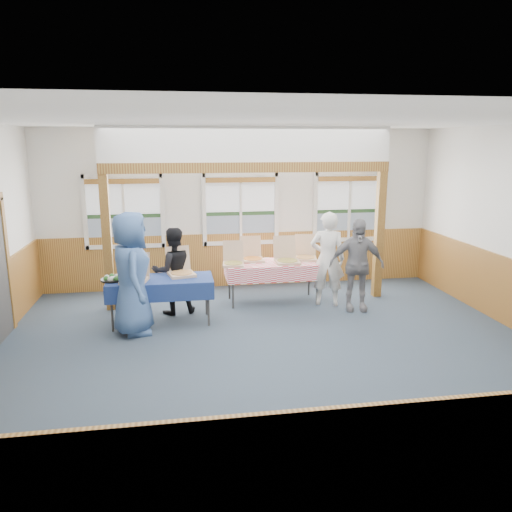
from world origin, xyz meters
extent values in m
plane|color=#25313C|center=(0.00, 0.00, 0.00)|extent=(8.00, 8.00, 0.00)
plane|color=white|center=(0.00, 0.00, 3.20)|extent=(8.00, 8.00, 0.00)
plane|color=silver|center=(0.00, 3.50, 1.60)|extent=(8.00, 0.00, 8.00)
plane|color=silver|center=(0.00, -3.50, 1.60)|extent=(8.00, 0.00, 8.00)
cube|color=brown|center=(0.00, 3.48, 0.55)|extent=(7.98, 0.05, 1.10)
cube|color=brown|center=(0.00, -3.48, 0.55)|extent=(7.98, 0.05, 1.10)
cube|color=silver|center=(-2.30, 3.44, 0.91)|extent=(1.52, 0.05, 0.08)
cube|color=silver|center=(-2.30, 3.44, 2.29)|extent=(1.52, 0.05, 0.08)
cube|color=silver|center=(-3.04, 3.44, 1.60)|extent=(0.08, 0.05, 1.46)
cube|color=silver|center=(-1.56, 3.44, 1.60)|extent=(0.08, 0.05, 1.46)
cube|color=silver|center=(-2.30, 3.44, 1.60)|extent=(0.05, 0.05, 1.30)
cube|color=slate|center=(-2.30, 3.48, 1.21)|extent=(1.40, 0.02, 0.52)
cube|color=#1F3C1E|center=(-2.30, 3.48, 1.51)|extent=(1.40, 0.02, 0.08)
cube|color=silver|center=(-2.30, 3.48, 1.90)|extent=(1.40, 0.02, 0.70)
cube|color=brown|center=(-2.30, 3.42, 2.19)|extent=(1.40, 0.07, 0.10)
cube|color=silver|center=(0.00, 3.44, 0.91)|extent=(1.52, 0.05, 0.08)
cube|color=silver|center=(0.00, 3.44, 2.29)|extent=(1.52, 0.05, 0.08)
cube|color=silver|center=(-0.74, 3.44, 1.60)|extent=(0.08, 0.05, 1.46)
cube|color=silver|center=(0.74, 3.44, 1.60)|extent=(0.08, 0.05, 1.46)
cube|color=silver|center=(0.00, 3.44, 1.60)|extent=(0.05, 0.05, 1.30)
cube|color=slate|center=(0.00, 3.48, 1.21)|extent=(1.40, 0.02, 0.52)
cube|color=#1F3C1E|center=(0.00, 3.48, 1.51)|extent=(1.40, 0.02, 0.08)
cube|color=silver|center=(0.00, 3.48, 1.90)|extent=(1.40, 0.02, 0.70)
cube|color=brown|center=(0.00, 3.42, 2.19)|extent=(1.40, 0.07, 0.10)
cube|color=silver|center=(2.30, 3.44, 0.91)|extent=(1.52, 0.05, 0.08)
cube|color=silver|center=(2.30, 3.44, 2.29)|extent=(1.52, 0.05, 0.08)
cube|color=silver|center=(1.56, 3.44, 1.60)|extent=(0.08, 0.05, 1.46)
cube|color=silver|center=(3.04, 3.44, 1.60)|extent=(0.08, 0.05, 1.46)
cube|color=silver|center=(2.30, 3.44, 1.60)|extent=(0.05, 0.05, 1.30)
cube|color=slate|center=(2.30, 3.48, 1.21)|extent=(1.40, 0.02, 0.52)
cube|color=#1F3C1E|center=(2.30, 3.48, 1.51)|extent=(1.40, 0.02, 0.08)
cube|color=silver|center=(2.30, 3.48, 1.90)|extent=(1.40, 0.02, 0.70)
cube|color=brown|center=(2.30, 3.42, 2.19)|extent=(1.40, 0.07, 0.10)
cube|color=brown|center=(-2.50, 2.30, 1.20)|extent=(0.15, 0.15, 2.40)
cube|color=brown|center=(2.50, 2.30, 1.20)|extent=(0.15, 0.15, 2.40)
cube|color=brown|center=(0.00, 2.30, 2.49)|extent=(5.15, 0.18, 0.18)
cylinder|color=#343434|center=(-2.35, 1.17, 0.36)|extent=(0.04, 0.04, 0.73)
cylinder|color=#343434|center=(-2.35, 1.73, 0.36)|extent=(0.04, 0.04, 0.73)
cylinder|color=#343434|center=(-0.83, 1.17, 0.36)|extent=(0.04, 0.04, 0.73)
cylinder|color=#343434|center=(-0.83, 1.73, 0.36)|extent=(0.04, 0.04, 0.73)
cube|color=#343434|center=(-1.59, 1.45, 0.73)|extent=(1.76, 1.10, 0.03)
cube|color=navy|center=(-1.59, 1.45, 0.75)|extent=(1.83, 1.17, 0.01)
cube|color=navy|center=(-1.59, 1.08, 0.61)|extent=(1.63, 0.46, 0.28)
cube|color=navy|center=(-1.59, 1.82, 0.61)|extent=(1.63, 0.46, 0.28)
cylinder|color=#343434|center=(-0.34, 1.98, 0.36)|extent=(0.04, 0.04, 0.73)
cylinder|color=#343434|center=(-0.34, 2.56, 0.36)|extent=(0.04, 0.04, 0.73)
cylinder|color=#343434|center=(1.22, 1.98, 0.36)|extent=(0.04, 0.04, 0.73)
cylinder|color=#343434|center=(1.22, 2.56, 0.36)|extent=(0.04, 0.04, 0.73)
cube|color=#343434|center=(0.44, 2.27, 0.73)|extent=(1.75, 0.88, 0.03)
cube|color=red|center=(0.44, 2.27, 0.75)|extent=(1.81, 0.95, 0.01)
cube|color=red|center=(0.44, 1.89, 0.61)|extent=(1.73, 0.20, 0.28)
cube|color=red|center=(0.44, 2.65, 0.61)|extent=(1.73, 0.20, 0.28)
cube|color=tan|center=(-1.99, 1.30, 0.78)|extent=(0.46, 0.46, 0.04)
cylinder|color=orange|center=(-1.99, 1.30, 0.81)|extent=(0.41, 0.41, 0.01)
cube|color=tan|center=(-1.94, 1.53, 0.99)|extent=(0.40, 0.17, 0.38)
cube|color=tan|center=(-1.24, 1.57, 0.78)|extent=(0.49, 0.49, 0.05)
cylinder|color=tan|center=(-1.24, 1.57, 0.81)|extent=(0.43, 0.43, 0.01)
cube|color=tan|center=(-1.29, 1.81, 1.00)|extent=(0.42, 0.19, 0.40)
cube|color=tan|center=(-0.31, 2.13, 0.78)|extent=(0.42, 0.42, 0.04)
cylinder|color=#DC8C44|center=(-0.31, 2.13, 0.81)|extent=(0.36, 0.36, 0.01)
cube|color=tan|center=(-0.28, 2.36, 0.98)|extent=(0.38, 0.13, 0.37)
cube|color=tan|center=(0.09, 2.42, 0.78)|extent=(0.40, 0.40, 0.04)
cylinder|color=orange|center=(0.09, 2.42, 0.81)|extent=(0.35, 0.35, 0.01)
cube|color=tan|center=(0.09, 2.66, 0.99)|extent=(0.39, 0.10, 0.39)
cube|color=tan|center=(0.69, 2.15, 0.78)|extent=(0.43, 0.43, 0.05)
cylinder|color=#DC8C44|center=(0.69, 2.15, 0.81)|extent=(0.37, 0.37, 0.01)
cube|color=tan|center=(0.69, 2.41, 1.01)|extent=(0.42, 0.10, 0.42)
cube|color=tan|center=(1.09, 2.37, 0.78)|extent=(0.48, 0.48, 0.05)
cylinder|color=tan|center=(1.09, 2.37, 0.81)|extent=(0.42, 0.42, 0.01)
cube|color=tan|center=(1.14, 2.61, 1.00)|extent=(0.41, 0.18, 0.40)
cylinder|color=black|center=(-2.34, 1.45, 0.77)|extent=(0.38, 0.38, 0.03)
cylinder|color=silver|center=(-2.34, 1.45, 0.80)|extent=(0.08, 0.08, 0.04)
sphere|color=#2F712B|center=(-2.24, 1.45, 0.80)|extent=(0.08, 0.08, 0.08)
sphere|color=silver|center=(-2.27, 1.53, 0.80)|extent=(0.08, 0.08, 0.08)
sphere|color=#2F712B|center=(-2.36, 1.55, 0.80)|extent=(0.08, 0.08, 0.08)
sphere|color=silver|center=(-2.43, 1.50, 0.80)|extent=(0.08, 0.08, 0.08)
sphere|color=#2F712B|center=(-2.43, 1.41, 0.80)|extent=(0.08, 0.08, 0.08)
sphere|color=silver|center=(-2.36, 1.35, 0.80)|extent=(0.08, 0.08, 0.08)
sphere|color=#2F712B|center=(-2.27, 1.37, 0.80)|extent=(0.08, 0.08, 0.08)
cylinder|color=olive|center=(1.29, 2.02, 0.83)|extent=(0.07, 0.07, 0.15)
imported|color=silver|center=(1.38, 1.94, 0.86)|extent=(0.72, 0.58, 1.72)
imported|color=black|center=(-1.38, 1.92, 0.76)|extent=(0.83, 0.70, 1.51)
imported|color=#39598F|center=(-2.00, 1.06, 0.96)|extent=(0.74, 1.02, 1.91)
imported|color=slate|center=(1.80, 1.58, 0.82)|extent=(1.01, 0.55, 1.64)
camera|label=1|loc=(-1.30, -6.52, 2.91)|focal=35.00mm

